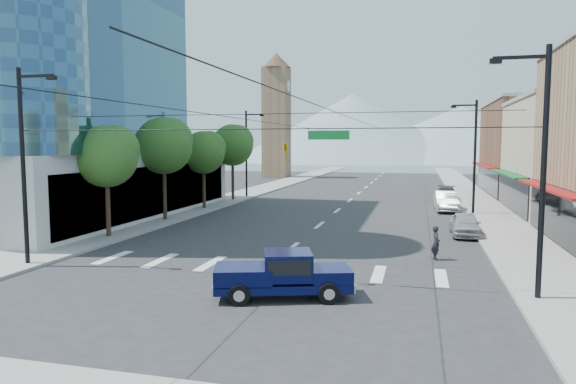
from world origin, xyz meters
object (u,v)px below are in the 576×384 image
object	(u,v)px
pedestrian	(436,243)
parked_car_near	(465,224)
parked_car_mid	(446,201)
parked_car_far	(446,194)
pickup_truck	(282,274)

from	to	relation	value
pedestrian	parked_car_near	xyz separation A→B (m)	(1.93, 7.17, -0.12)
parked_car_near	parked_car_mid	size ratio (longest dim) A/B	0.83
parked_car_near	parked_car_far	bearing A→B (deg)	89.57
pickup_truck	parked_car_near	world-z (taller)	pickup_truck
pedestrian	parked_car_near	size ratio (longest dim) A/B	0.40
pickup_truck	parked_car_far	distance (m)	34.74
pedestrian	parked_car_mid	xyz separation A→B (m)	(1.39, 19.04, -0.01)
parked_car_far	parked_car_near	bearing A→B (deg)	-86.64
pickup_truck	parked_car_near	distance (m)	16.76
parked_car_mid	parked_car_far	bearing A→B (deg)	84.94
pedestrian	parked_car_mid	size ratio (longest dim) A/B	0.33
pedestrian	parked_car_mid	distance (m)	19.09
pickup_truck	parked_car_far	world-z (taller)	pickup_truck
pickup_truck	parked_car_mid	xyz separation A→B (m)	(7.02, 26.82, -0.06)
parked_car_near	parked_car_far	world-z (taller)	parked_car_far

